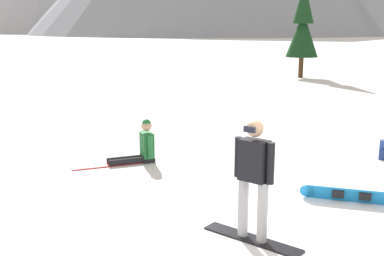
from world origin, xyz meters
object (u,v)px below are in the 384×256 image
snowboarder_foreground (254,178)px  snowboarder_midground (139,148)px  pine_tree_young (303,26)px  loose_snowboard_near_right (351,195)px

snowboarder_foreground → snowboarder_midground: snowboarder_foreground is taller
snowboarder_foreground → pine_tree_young: bearing=80.1°
snowboarder_midground → pine_tree_young: (6.24, 18.54, 2.68)m
snowboarder_foreground → loose_snowboard_near_right: snowboarder_foreground is taller
snowboarder_midground → loose_snowboard_near_right: bearing=-27.8°
snowboarder_midground → pine_tree_young: bearing=71.4°
snowboarder_foreground → snowboarder_midground: bearing=121.8°
snowboarder_midground → loose_snowboard_near_right: snowboarder_midground is taller
loose_snowboard_near_right → pine_tree_young: bearing=84.2°
snowboarder_foreground → loose_snowboard_near_right: 2.55m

